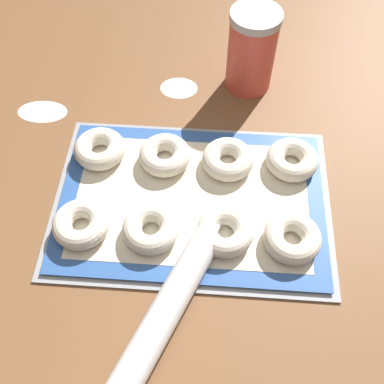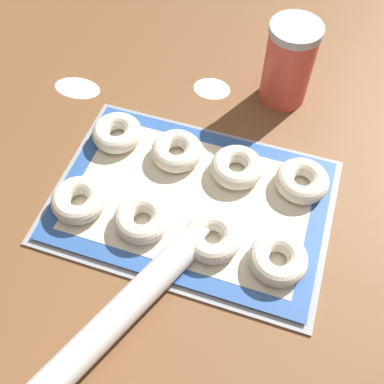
{
  "view_description": "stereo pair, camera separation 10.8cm",
  "coord_description": "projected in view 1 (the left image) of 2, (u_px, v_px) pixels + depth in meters",
  "views": [
    {
      "loc": [
        0.04,
        -0.43,
        0.7
      ],
      "look_at": [
        0.01,
        0.0,
        0.03
      ],
      "focal_mm": 42.0,
      "sensor_mm": 36.0,
      "label": 1
    },
    {
      "loc": [
        0.14,
        -0.41,
        0.7
      ],
      "look_at": [
        0.01,
        0.0,
        0.03
      ],
      "focal_mm": 42.0,
      "sensor_mm": 36.0,
      "label": 2
    }
  ],
  "objects": [
    {
      "name": "baking_tray",
      "position": [
        192.0,
        199.0,
        0.82
      ],
      "size": [
        0.5,
        0.35,
        0.01
      ],
      "color": "#93969B",
      "rests_on": "ground_plane"
    },
    {
      "name": "bagel_back_far_right",
      "position": [
        292.0,
        160.0,
        0.84
      ],
      "size": [
        0.1,
        0.1,
        0.03
      ],
      "color": "silver",
      "rests_on": "baking_mat"
    },
    {
      "name": "bagel_back_far_left",
      "position": [
        100.0,
        149.0,
        0.85
      ],
      "size": [
        0.1,
        0.1,
        0.03
      ],
      "color": "silver",
      "rests_on": "baking_mat"
    },
    {
      "name": "bagel_front_mid_right",
      "position": [
        225.0,
        231.0,
        0.75
      ],
      "size": [
        0.1,
        0.1,
        0.03
      ],
      "color": "silver",
      "rests_on": "baking_mat"
    },
    {
      "name": "ground_plane",
      "position": [
        188.0,
        202.0,
        0.82
      ],
      "size": [
        2.8,
        2.8,
        0.0
      ],
      "primitive_type": "plane",
      "color": "brown"
    },
    {
      "name": "bagel_back_mid_left",
      "position": [
        165.0,
        155.0,
        0.84
      ],
      "size": [
        0.1,
        0.1,
        0.03
      ],
      "color": "silver",
      "rests_on": "baking_mat"
    },
    {
      "name": "bagel_front_far_right",
      "position": [
        292.0,
        238.0,
        0.75
      ],
      "size": [
        0.1,
        0.1,
        0.03
      ],
      "color": "silver",
      "rests_on": "baking_mat"
    },
    {
      "name": "rolling_pin",
      "position": [
        158.0,
        325.0,
        0.67
      ],
      "size": [
        0.2,
        0.41,
        0.05
      ],
      "color": "silver",
      "rests_on": "ground_plane"
    },
    {
      "name": "bagel_back_mid_right",
      "position": [
        228.0,
        159.0,
        0.84
      ],
      "size": [
        0.1,
        0.1,
        0.03
      ],
      "color": "silver",
      "rests_on": "baking_mat"
    },
    {
      "name": "bagel_front_far_left",
      "position": [
        81.0,
        224.0,
        0.76
      ],
      "size": [
        0.1,
        0.1,
        0.03
      ],
      "color": "silver",
      "rests_on": "baking_mat"
    },
    {
      "name": "flour_canister",
      "position": [
        252.0,
        51.0,
        0.91
      ],
      "size": [
        0.1,
        0.1,
        0.18
      ],
      "color": "#DB4C3D",
      "rests_on": "ground_plane"
    },
    {
      "name": "bagel_front_mid_left",
      "position": [
        151.0,
        229.0,
        0.76
      ],
      "size": [
        0.1,
        0.1,
        0.03
      ],
      "color": "silver",
      "rests_on": "baking_mat"
    },
    {
      "name": "flour_patch_near",
      "position": [
        179.0,
        88.0,
        0.98
      ],
      "size": [
        0.08,
        0.06,
        0.0
      ],
      "color": "white",
      "rests_on": "ground_plane"
    },
    {
      "name": "flour_patch_far",
      "position": [
        42.0,
        111.0,
        0.94
      ],
      "size": [
        0.11,
        0.06,
        0.0
      ],
      "color": "white",
      "rests_on": "ground_plane"
    },
    {
      "name": "baking_mat",
      "position": [
        192.0,
        198.0,
        0.81
      ],
      "size": [
        0.48,
        0.32,
        0.0
      ],
      "color": "#2D569E",
      "rests_on": "baking_tray"
    }
  ]
}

